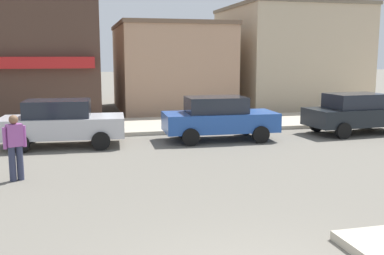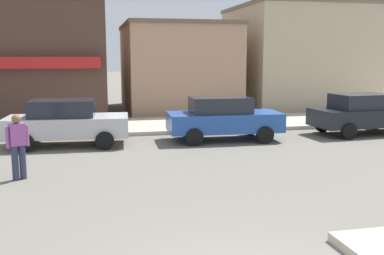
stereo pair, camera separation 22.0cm
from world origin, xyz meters
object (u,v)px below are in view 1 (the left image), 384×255
parked_car_second (219,118)px  parked_car_third (357,113)px  pedestrian_crossing_near (15,146)px  parked_car_nearest (62,122)px

parked_car_second → parked_car_third: 5.61m
parked_car_third → pedestrian_crossing_near: pedestrian_crossing_near is taller
parked_car_nearest → parked_car_third: 11.02m
parked_car_second → pedestrian_crossing_near: (-6.35, -3.86, 0.06)m
parked_car_third → pedestrian_crossing_near: (-11.96, -3.90, 0.06)m
parked_car_third → parked_car_second: bearing=-179.5°
parked_car_nearest → parked_car_second: 5.41m
parked_car_nearest → parked_car_third: same height
parked_car_third → pedestrian_crossing_near: bearing=-161.9°
parked_car_nearest → pedestrian_crossing_near: 4.15m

